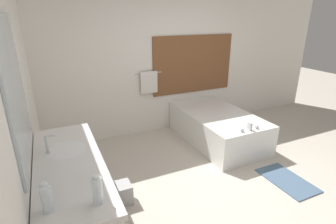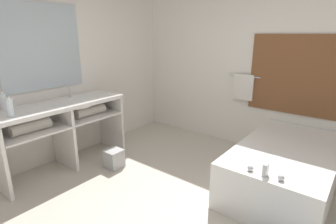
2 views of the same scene
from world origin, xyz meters
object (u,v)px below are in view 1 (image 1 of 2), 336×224
at_px(water_bottle_2, 47,198).
at_px(bathtub, 217,125).
at_px(water_bottle_1, 97,190).
at_px(waste_bin, 122,193).

bearing_deg(water_bottle_2, bathtub, 34.83).
bearing_deg(water_bottle_1, bathtub, 39.12).
relative_size(bathtub, waste_bin, 7.13).
bearing_deg(waste_bin, water_bottle_2, -126.46).
height_order(water_bottle_2, waste_bin, water_bottle_2).
height_order(bathtub, waste_bin, bathtub).
bearing_deg(water_bottle_1, waste_bin, 68.78).
relative_size(bathtub, water_bottle_1, 8.16).
xyz_separation_m(bathtub, water_bottle_2, (-2.72, -1.89, 0.73)).
bearing_deg(waste_bin, bathtub, 24.61).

